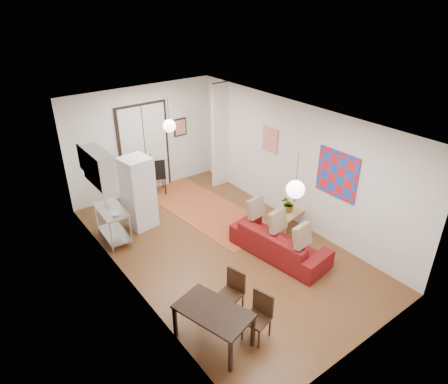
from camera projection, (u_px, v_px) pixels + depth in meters
floor at (221, 247)px, 8.80m from camera, size 7.00×7.00×0.00m
ceiling at (221, 119)px, 7.46m from camera, size 4.20×7.00×0.02m
wall_back at (143, 141)px, 10.61m from camera, size 4.20×0.02×2.90m
wall_front at (368, 278)px, 5.65m from camera, size 4.20×0.02×2.90m
wall_left at (125, 221)px, 7.02m from camera, size 0.02×7.00×2.90m
wall_right at (294, 164)px, 9.25m from camera, size 0.02×7.00×2.90m
double_doors at (145, 150)px, 10.70m from camera, size 1.44×0.06×2.50m
stub_partition at (220, 136)px, 10.92m from camera, size 0.50×0.10×2.90m
wall_cabinet at (99, 167)px, 7.97m from camera, size 0.35×1.00×0.70m
painting_popart at (337, 174)px, 8.25m from camera, size 0.05×1.00×1.00m
painting_abstract at (270, 140)px, 9.64m from camera, size 0.05×0.50×0.60m
poster_back at (180, 127)px, 11.13m from camera, size 0.40×0.03×0.50m
print_left at (83, 159)px, 8.22m from camera, size 0.03×0.44×0.54m
pendant_back at (169, 126)px, 9.18m from camera, size 0.30×0.30×0.80m
pendant_front at (295, 189)px, 6.34m from camera, size 0.30×0.30×0.80m
kilim_rug at (202, 208)px, 10.34m from camera, size 1.85×4.10×0.01m
sofa at (279, 242)px, 8.42m from camera, size 1.14×2.26×0.63m
coffee_table at (288, 213)px, 9.37m from camera, size 1.04×0.71×0.43m
potted_plant at (289, 203)px, 9.24m from camera, size 0.39×0.43×0.42m
kitchen_counter at (113, 221)px, 8.83m from camera, size 0.57×1.06×0.79m
bowl at (117, 214)px, 8.47m from camera, size 0.20×0.20×0.05m
soap_bottle at (106, 202)px, 8.83m from camera, size 0.08×0.08×0.16m
fridge at (138, 193)px, 9.21m from camera, size 0.69×0.69×1.74m
dining_table at (213, 314)px, 6.22m from camera, size 0.98×1.34×0.66m
dining_chair_near at (227, 289)px, 6.89m from camera, size 0.48×0.60×0.82m
dining_chair_far at (254, 313)px, 6.40m from camera, size 0.48×0.60×0.82m
black_side_chair at (154, 171)px, 10.88m from camera, size 0.61×0.62×1.05m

